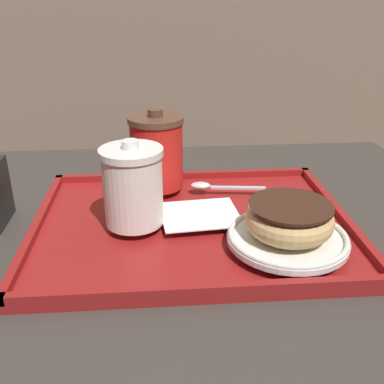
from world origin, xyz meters
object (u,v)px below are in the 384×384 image
at_px(coffee_cup_rear, 157,151).
at_px(donut_chocolate_glazed, 289,219).
at_px(coffee_cup_front, 133,186).
at_px(spoon, 210,186).

distance_m(coffee_cup_rear, donut_chocolate_glazed, 0.28).
xyz_separation_m(coffee_cup_front, coffee_cup_rear, (0.04, 0.14, 0.00)).
bearing_deg(donut_chocolate_glazed, spoon, 114.17).
bearing_deg(donut_chocolate_glazed, coffee_cup_front, 160.40).
xyz_separation_m(coffee_cup_rear, donut_chocolate_glazed, (0.18, -0.21, -0.03)).
relative_size(coffee_cup_front, donut_chocolate_glazed, 1.07).
distance_m(donut_chocolate_glazed, spoon, 0.21).
xyz_separation_m(coffee_cup_front, spoon, (0.13, 0.11, -0.05)).
bearing_deg(spoon, donut_chocolate_glazed, 120.86).
xyz_separation_m(coffee_cup_front, donut_chocolate_glazed, (0.21, -0.08, -0.02)).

